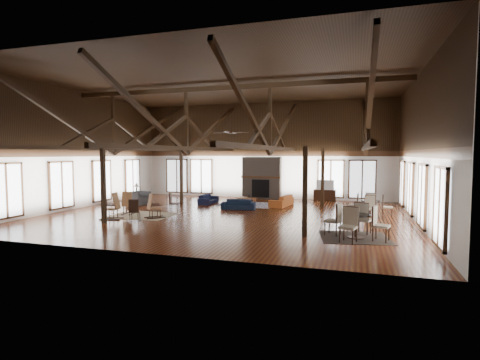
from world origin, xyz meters
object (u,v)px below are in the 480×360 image
(armchair, at_px, (138,198))
(tv_console, at_px, (325,195))
(sofa_orange, at_px, (281,201))
(cafe_table_near, at_px, (356,222))
(sofa_navy_front, at_px, (238,204))
(sofa_navy_left, at_px, (209,199))
(coffee_table, at_px, (246,198))
(cafe_table_far, at_px, (370,205))

(armchair, xyz_separation_m, tv_console, (9.75, 4.85, -0.03))
(sofa_orange, distance_m, cafe_table_near, 7.84)
(sofa_navy_front, bearing_deg, sofa_navy_left, 136.55)
(tv_console, bearing_deg, cafe_table_near, -79.86)
(coffee_table, relative_size, cafe_table_far, 0.63)
(tv_console, bearing_deg, armchair, -153.57)
(sofa_navy_front, relative_size, tv_console, 1.32)
(sofa_navy_front, height_order, cafe_table_far, cafe_table_far)
(sofa_navy_front, height_order, sofa_navy_left, sofa_navy_left)
(coffee_table, height_order, armchair, armchair)
(sofa_navy_front, distance_m, cafe_table_far, 6.27)
(cafe_table_far, bearing_deg, sofa_navy_front, 177.39)
(sofa_navy_front, distance_m, sofa_orange, 2.62)
(cafe_table_near, bearing_deg, sofa_navy_front, 138.63)
(armchair, xyz_separation_m, cafe_table_near, (11.54, -5.15, 0.20))
(coffee_table, distance_m, armchair, 6.01)
(tv_console, bearing_deg, cafe_table_far, -65.73)
(cafe_table_far, bearing_deg, coffee_table, 162.40)
(sofa_orange, distance_m, coffee_table, 1.92)
(sofa_orange, xyz_separation_m, coffee_table, (-1.92, -0.14, 0.07))
(sofa_orange, relative_size, cafe_table_near, 0.91)
(cafe_table_near, bearing_deg, sofa_navy_left, 140.04)
(sofa_navy_left, xyz_separation_m, tv_console, (6.16, 3.34, 0.07))
(sofa_navy_left, distance_m, coffee_table, 2.22)
(sofa_navy_left, distance_m, sofa_orange, 4.14)
(sofa_navy_front, bearing_deg, cafe_table_far, -9.84)
(coffee_table, xyz_separation_m, tv_console, (3.94, 3.30, -0.04))
(sofa_orange, height_order, cafe_table_far, cafe_table_far)
(armchair, bearing_deg, tv_console, -55.63)
(coffee_table, relative_size, cafe_table_near, 0.56)
(cafe_table_near, height_order, cafe_table_far, cafe_table_near)
(armchair, distance_m, tv_console, 10.89)
(sofa_navy_front, xyz_separation_m, cafe_table_near, (5.65, -4.98, 0.31))
(sofa_navy_front, relative_size, sofa_orange, 0.86)
(sofa_orange, bearing_deg, sofa_navy_front, -36.19)
(sofa_navy_front, xyz_separation_m, sofa_orange, (1.84, 1.87, 0.04))
(sofa_orange, xyz_separation_m, armchair, (-7.72, -1.69, 0.06))
(armchair, bearing_deg, coffee_table, -67.12)
(coffee_table, relative_size, tv_console, 0.93)
(sofa_navy_front, xyz_separation_m, sofa_navy_left, (-2.29, 1.68, 0.00))
(coffee_table, distance_m, cafe_table_far, 6.65)
(coffee_table, bearing_deg, sofa_orange, 24.81)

